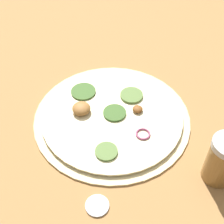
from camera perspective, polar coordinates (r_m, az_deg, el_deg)
ground_plane at (r=0.66m, az=0.00°, el=-1.12°), size 3.00×3.00×0.00m
pizza at (r=0.66m, az=-0.10°, el=-0.68°), size 0.33×0.33×0.03m
spice_jar at (r=0.57m, az=19.56°, el=-8.30°), size 0.06×0.06×0.10m
loose_cap at (r=0.55m, az=-2.72°, el=-16.65°), size 0.04×0.04×0.01m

